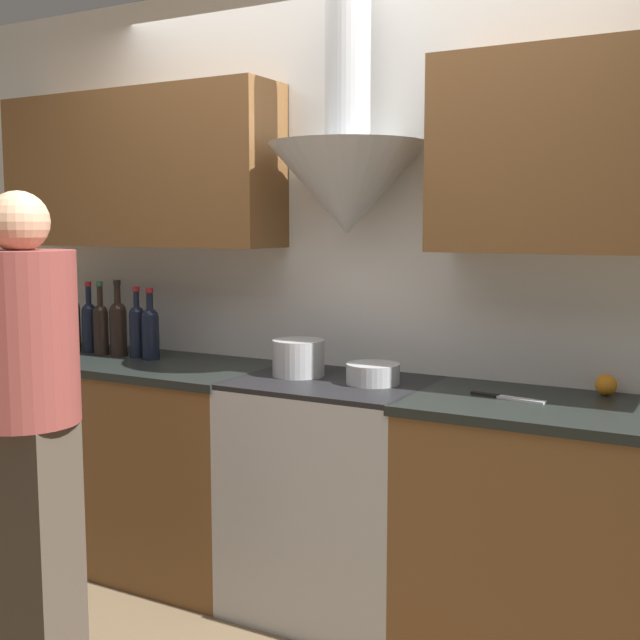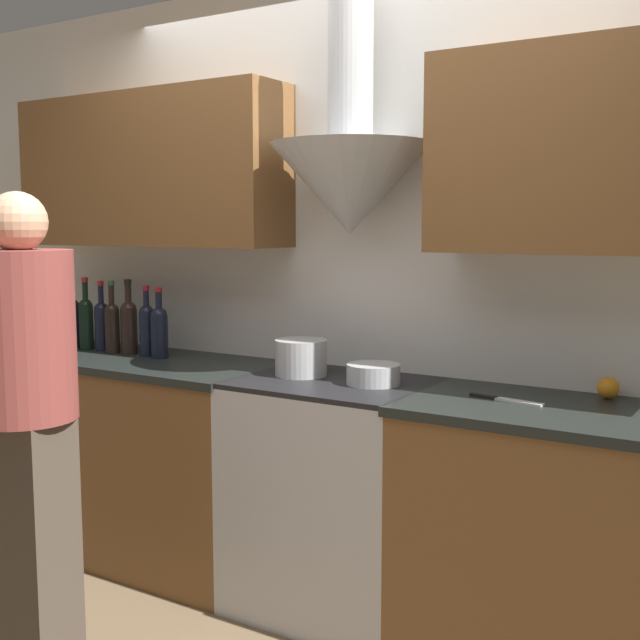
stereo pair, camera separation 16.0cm
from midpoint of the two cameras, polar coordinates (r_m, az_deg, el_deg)
The scene contains 18 objects.
wall_back at distance 3.36m, azimuth 0.87°, elevation 5.59°, with size 8.40×0.64×2.60m.
counter_left at distance 3.91m, azimuth -14.88°, elevation -9.45°, with size 1.46×0.62×0.94m.
counter_right at distance 2.96m, azimuth 16.36°, elevation -14.83°, with size 1.19×0.62×0.94m.
stove_range at distance 3.28m, azimuth -0.56°, elevation -12.33°, with size 0.75×0.60×0.94m.
wine_bottle_0 at distance 4.29m, azimuth -20.94°, elevation -0.12°, with size 0.07×0.07×0.33m.
wine_bottle_1 at distance 4.20m, azimuth -20.10°, elevation -0.18°, with size 0.08×0.08×0.33m.
wine_bottle_2 at distance 4.13m, azimuth -19.18°, elevation -0.11°, with size 0.08×0.08×0.35m.
wine_bottle_3 at distance 4.07m, azimuth -18.25°, elevation -0.15°, with size 0.07×0.07×0.35m.
wine_bottle_4 at distance 4.01m, azimuth -17.19°, elevation -0.30°, with size 0.07×0.07×0.34m.
wine_bottle_5 at distance 3.92m, azimuth -16.46°, elevation -0.42°, with size 0.07×0.07×0.35m.
wine_bottle_6 at distance 3.87m, azimuth -15.31°, elevation -0.37°, with size 0.08×0.08×0.35m.
wine_bottle_7 at distance 3.80m, azimuth -14.06°, elevation -0.58°, with size 0.07×0.07×0.33m.
wine_bottle_8 at distance 3.73m, azimuth -13.18°, elevation -0.73°, with size 0.08×0.08×0.33m.
stock_pot at distance 3.25m, azimuth -2.96°, elevation -2.70°, with size 0.21×0.21×0.15m.
mixing_bowl at distance 3.09m, azimuth 2.30°, elevation -3.84°, with size 0.21×0.21×0.08m.
orange_fruit at distance 3.03m, azimuth 18.26°, elevation -4.41°, with size 0.08×0.08×0.08m.
chefs_knife at distance 2.89m, azimuth 11.69°, elevation -5.45°, with size 0.28×0.07×0.01m.
person_foreground_left at distance 2.81m, azimuth -21.67°, elevation -6.74°, with size 0.34×0.34×1.66m.
Camera 1 is at (1.45, -2.40, 1.55)m, focal length 45.00 mm.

